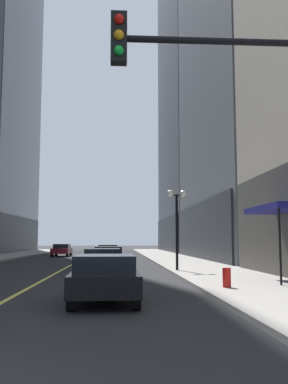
{
  "coord_description": "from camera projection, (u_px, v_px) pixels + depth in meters",
  "views": [
    {
      "loc": [
        3.19,
        -4.06,
        1.73
      ],
      "look_at": [
        5.49,
        33.28,
        5.85
      ],
      "focal_mm": 41.01,
      "sensor_mm": 36.0,
      "label": 1
    }
  ],
  "objects": [
    {
      "name": "car_white",
      "position": [
        103.0,
        261.0,
        21.57
      ],
      "size": [
        1.9,
        4.39,
        1.32
      ],
      "color": "silver",
      "rests_on": "ground"
    },
    {
      "name": "ground_plane",
      "position": [
        80.0,
        260.0,
        38.37
      ],
      "size": [
        200.0,
        200.0,
        0.0
      ],
      "primitive_type": "plane",
      "color": "#262628"
    },
    {
      "name": "car_black",
      "position": [
        105.0,
        277.0,
        12.24
      ],
      "size": [
        1.91,
        4.18,
        1.32
      ],
      "color": "black",
      "rests_on": "ground"
    },
    {
      "name": "storefront_awning_right",
      "position": [
        278.0,
        209.0,
        17.71
      ],
      "size": [
        1.6,
        4.18,
        3.12
      ],
      "color": "navy",
      "rests_on": "ground"
    },
    {
      "name": "car_maroon",
      "position": [
        62.0,
        250.0,
        47.07
      ],
      "size": [
        1.88,
        4.24,
        1.32
      ],
      "color": "maroon",
      "rests_on": "ground"
    },
    {
      "name": "sidewalk_right",
      "position": [
        174.0,
        259.0,
        38.88
      ],
      "size": [
        4.5,
        78.0,
        0.15
      ],
      "primitive_type": "cube",
      "color": "#9E9991",
      "rests_on": "ground"
    },
    {
      "name": "traffic_light_near_right",
      "position": [
        243.0,
        123.0,
        7.54
      ],
      "size": [
        3.43,
        0.35,
        5.65
      ],
      "color": "black",
      "rests_on": "ground"
    },
    {
      "name": "car_yellow",
      "position": [
        108.0,
        252.0,
        38.51
      ],
      "size": [
        1.83,
        4.11,
        1.32
      ],
      "color": "yellow",
      "rests_on": "ground"
    },
    {
      "name": "fire_hydrant_right",
      "position": [
        227.0,
        280.0,
        14.76
      ],
      "size": [
        0.28,
        0.28,
        0.8
      ],
      "primitive_type": "cylinder",
      "color": "red",
      "rests_on": "ground"
    },
    {
      "name": "car_navy",
      "position": [
        108.0,
        256.0,
        28.41
      ],
      "size": [
        1.97,
        4.12,
        1.32
      ],
      "color": "#141E4C",
      "rests_on": "ground"
    },
    {
      "name": "lane_centre_stripe",
      "position": [
        80.0,
        260.0,
        38.37
      ],
      "size": [
        0.16,
        70.0,
        0.01
      ],
      "primitive_type": "cube",
      "color": "#E5D64C",
      "rests_on": "ground"
    },
    {
      "name": "street_lamp_right_mid",
      "position": [
        177.0,
        212.0,
        23.61
      ],
      "size": [
        1.06,
        0.36,
        4.43
      ],
      "color": "black",
      "rests_on": "ground"
    }
  ]
}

